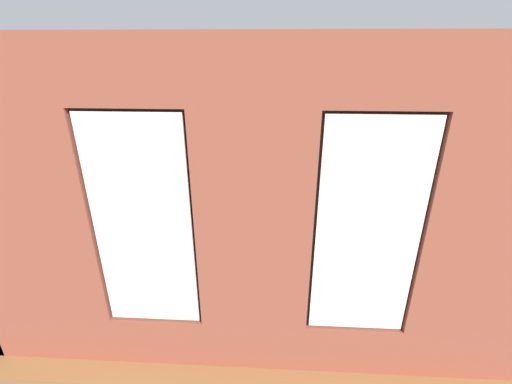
{
  "coord_description": "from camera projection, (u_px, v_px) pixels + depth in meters",
  "views": [
    {
      "loc": [
        -0.19,
        5.47,
        3.35
      ],
      "look_at": [
        0.1,
        0.4,
        1.18
      ],
      "focal_mm": 24.0,
      "sensor_mm": 36.0,
      "label": 1
    }
  ],
  "objects": [
    {
      "name": "candle_jar",
      "position": [
        250.0,
        222.0,
        6.09
      ],
      "size": [
        0.08,
        0.08,
        0.12
      ],
      "primitive_type": "cylinder",
      "color": "#B7333D",
      "rests_on": "coffee_table"
    },
    {
      "name": "coffee_table",
      "position": [
        244.0,
        223.0,
        6.25
      ],
      "size": [
        1.58,
        0.82,
        0.41
      ],
      "color": "tan",
      "rests_on": "ground_plane"
    },
    {
      "name": "table_plant_small",
      "position": [
        268.0,
        212.0,
        6.29
      ],
      "size": [
        0.16,
        0.16,
        0.25
      ],
      "color": "gray",
      "rests_on": "coffee_table"
    },
    {
      "name": "ground_plane",
      "position": [
        263.0,
        245.0,
        6.36
      ],
      "size": [
        6.67,
        6.0,
        0.1
      ],
      "primitive_type": "cube",
      "color": "brown"
    },
    {
      "name": "couch_left",
      "position": [
        394.0,
        231.0,
        6.08
      ],
      "size": [
        0.88,
        2.03,
        0.8
      ],
      "rotation": [
        0.0,
        0.0,
        1.57
      ],
      "color": "black",
      "rests_on": "ground_plane"
    },
    {
      "name": "couch_by_window",
      "position": [
        214.0,
        299.0,
        4.43
      ],
      "size": [
        2.05,
        0.87,
        0.8
      ],
      "color": "black",
      "rests_on": "ground_plane"
    },
    {
      "name": "potted_plant_corner_far_left",
      "position": [
        466.0,
        291.0,
        4.05
      ],
      "size": [
        1.05,
        1.07,
        1.43
      ],
      "color": "#9E5638",
      "rests_on": "ground_plane"
    },
    {
      "name": "cup_ceramic",
      "position": [
        244.0,
        219.0,
        6.21
      ],
      "size": [
        0.09,
        0.09,
        0.11
      ],
      "primitive_type": "cylinder",
      "color": "#B23D38",
      "rests_on": "coffee_table"
    },
    {
      "name": "brick_wall_with_windows",
      "position": [
        254.0,
        232.0,
        3.27
      ],
      "size": [
        6.07,
        0.3,
        3.46
      ],
      "color": "brown",
      "rests_on": "ground_plane"
    },
    {
      "name": "potted_plant_foreground_right",
      "position": [
        165.0,
        175.0,
        8.05
      ],
      "size": [
        0.9,
        0.88,
        1.0
      ],
      "color": "brown",
      "rests_on": "ground_plane"
    },
    {
      "name": "remote_silver",
      "position": [
        234.0,
        218.0,
        6.33
      ],
      "size": [
        0.12,
        0.18,
        0.02
      ],
      "primitive_type": "cube",
      "rotation": [
        0.0,
        0.0,
        3.58
      ],
      "color": "#B2B2B7",
      "rests_on": "coffee_table"
    },
    {
      "name": "tv_flatscreen",
      "position": [
        110.0,
        193.0,
        6.0
      ],
      "size": [
        1.15,
        0.2,
        0.81
      ],
      "color": "black",
      "rests_on": "media_console"
    },
    {
      "name": "potted_plant_near_tv",
      "position": [
        121.0,
        244.0,
        5.23
      ],
      "size": [
        0.64,
        0.64,
        1.19
      ],
      "color": "gray",
      "rests_on": "ground_plane"
    },
    {
      "name": "potted_plant_between_couches",
      "position": [
        331.0,
        278.0,
        4.26
      ],
      "size": [
        0.94,
        1.08,
        1.42
      ],
      "color": "#47423D",
      "rests_on": "ground_plane"
    },
    {
      "name": "papasan_chair",
      "position": [
        230.0,
        187.0,
        7.65
      ],
      "size": [
        1.19,
        1.19,
        0.73
      ],
      "color": "olive",
      "rests_on": "ground_plane"
    },
    {
      "name": "potted_plant_mid_room_small",
      "position": [
        287.0,
        205.0,
        7.1
      ],
      "size": [
        0.21,
        0.21,
        0.48
      ],
      "color": "gray",
      "rests_on": "ground_plane"
    },
    {
      "name": "media_console",
      "position": [
        117.0,
        228.0,
        6.27
      ],
      "size": [
        1.07,
        0.42,
        0.57
      ],
      "primitive_type": "cube",
      "color": "black",
      "rests_on": "ground_plane"
    },
    {
      "name": "potted_plant_by_left_couch",
      "position": [
        354.0,
        196.0,
        7.43
      ],
      "size": [
        0.28,
        0.28,
        0.49
      ],
      "color": "gray",
      "rests_on": "ground_plane"
    },
    {
      "name": "white_wall_right",
      "position": [
        82.0,
        153.0,
        5.64
      ],
      "size": [
        0.1,
        5.0,
        3.46
      ],
      "primitive_type": "cube",
      "color": "white",
      "rests_on": "ground_plane"
    }
  ]
}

